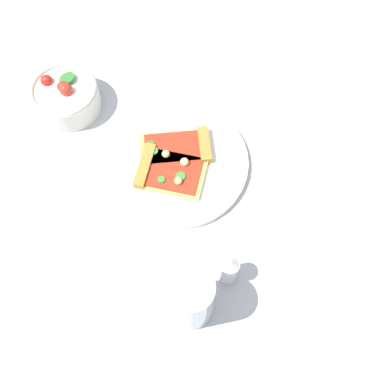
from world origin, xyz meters
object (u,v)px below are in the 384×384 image
object	(u,v)px
pizza_slice_near	(180,148)
paper_napkin	(311,170)
plate	(176,162)
pizza_slice_far	(168,170)
soda_glass	(189,299)
salad_bowl	(65,96)
pepper_shaker	(229,269)

from	to	relation	value
pizza_slice_near	paper_napkin	distance (m)	0.25
plate	pizza_slice_far	size ratio (longest dim) A/B	1.87
pizza_slice_near	soda_glass	size ratio (longest dim) A/B	1.12
salad_bowl	pepper_shaker	size ratio (longest dim) A/B	1.75
plate	pepper_shaker	xyz separation A→B (m)	(-0.23, -0.02, 0.03)
paper_napkin	pepper_shaker	world-z (taller)	pepper_shaker
plate	soda_glass	size ratio (longest dim) A/B	2.09
pizza_slice_far	pepper_shaker	distance (m)	0.22
pizza_slice_far	paper_napkin	xyz separation A→B (m)	(-0.07, -0.25, -0.02)
plate	paper_napkin	distance (m)	0.25
pizza_slice_far	salad_bowl	world-z (taller)	salad_bowl
paper_napkin	plate	bearing A→B (deg)	68.59
pizza_slice_far	pepper_shaker	xyz separation A→B (m)	(-0.21, -0.04, 0.02)
plate	paper_napkin	bearing A→B (deg)	-111.41
pizza_slice_near	pepper_shaker	bearing A→B (deg)	-179.48
pizza_slice_far	soda_glass	bearing A→B (deg)	170.68
salad_bowl	paper_napkin	size ratio (longest dim) A/B	1.06
pizza_slice_near	salad_bowl	bearing A→B (deg)	45.42
pizza_slice_near	paper_napkin	bearing A→B (deg)	-117.03
salad_bowl	paper_napkin	world-z (taller)	salad_bowl
soda_glass	pizza_slice_far	bearing A→B (deg)	-9.32
plate	soda_glass	distance (m)	0.28
paper_napkin	pepper_shaker	bearing A→B (deg)	123.00
plate	salad_bowl	size ratio (longest dim) A/B	2.05
salad_bowl	soda_glass	xyz separation A→B (m)	(-0.46, -0.10, 0.03)
soda_glass	pepper_shaker	distance (m)	0.09
pizza_slice_far	paper_napkin	size ratio (longest dim) A/B	1.16
pizza_slice_near	pepper_shaker	distance (m)	0.25
paper_napkin	pepper_shaker	xyz separation A→B (m)	(-0.14, 0.22, 0.03)
pizza_slice_near	salad_bowl	xyz separation A→B (m)	(0.17, 0.18, 0.01)
pizza_slice_near	soda_glass	bearing A→B (deg)	165.01
plate	soda_glass	world-z (taller)	soda_glass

